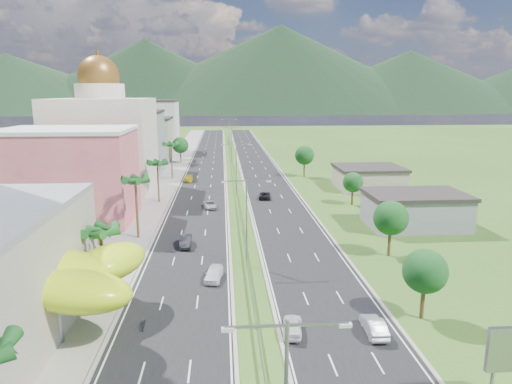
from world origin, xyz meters
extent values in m
plane|color=#2D5119|center=(0.00, 0.00, 0.00)|extent=(500.00, 500.00, 0.00)
cube|color=black|center=(-7.50, 90.00, 0.02)|extent=(11.00, 260.00, 0.04)
cube|color=black|center=(7.50, 90.00, 0.02)|extent=(11.00, 260.00, 0.04)
cube|color=gray|center=(-17.00, 90.00, 0.06)|extent=(7.00, 260.00, 0.12)
cube|color=gray|center=(0.00, 72.00, 0.62)|extent=(0.08, 216.00, 0.28)
cube|color=gray|center=(0.00, 174.00, 0.35)|extent=(0.10, 0.12, 0.70)
cube|color=gray|center=(-1.44, -25.00, 10.80)|extent=(2.88, 0.12, 0.12)
cube|color=gray|center=(1.44, -25.00, 10.80)|extent=(2.88, 0.12, 0.12)
cube|color=silver|center=(-2.72, -25.00, 10.70)|extent=(0.60, 0.25, 0.18)
cube|color=silver|center=(2.72, -25.00, 10.70)|extent=(0.60, 0.25, 0.18)
cylinder|color=gray|center=(0.00, 10.00, 5.50)|extent=(0.20, 0.20, 11.00)
cube|color=gray|center=(-1.44, 10.00, 10.80)|extent=(2.88, 0.12, 0.12)
cube|color=gray|center=(1.44, 10.00, 10.80)|extent=(2.88, 0.12, 0.12)
cube|color=silver|center=(-2.72, 10.00, 10.70)|extent=(0.60, 0.25, 0.18)
cube|color=silver|center=(2.72, 10.00, 10.70)|extent=(0.60, 0.25, 0.18)
cylinder|color=gray|center=(0.00, 50.00, 5.50)|extent=(0.20, 0.20, 11.00)
cube|color=gray|center=(-1.44, 50.00, 10.80)|extent=(2.88, 0.12, 0.12)
cube|color=gray|center=(1.44, 50.00, 10.80)|extent=(2.88, 0.12, 0.12)
cube|color=silver|center=(-2.72, 50.00, 10.70)|extent=(0.60, 0.25, 0.18)
cube|color=silver|center=(2.72, 50.00, 10.70)|extent=(0.60, 0.25, 0.18)
cylinder|color=gray|center=(0.00, 95.00, 5.50)|extent=(0.20, 0.20, 11.00)
cube|color=gray|center=(-1.44, 95.00, 10.80)|extent=(2.88, 0.12, 0.12)
cube|color=gray|center=(1.44, 95.00, 10.80)|extent=(2.88, 0.12, 0.12)
cube|color=silver|center=(-2.72, 95.00, 10.70)|extent=(0.60, 0.25, 0.18)
cube|color=silver|center=(2.72, 95.00, 10.70)|extent=(0.60, 0.25, 0.18)
cylinder|color=gray|center=(0.00, 140.00, 5.50)|extent=(0.20, 0.20, 11.00)
cube|color=gray|center=(-1.44, 140.00, 10.80)|extent=(2.88, 0.12, 0.12)
cube|color=gray|center=(1.44, 140.00, 10.80)|extent=(2.88, 0.12, 0.12)
cube|color=silver|center=(-2.72, 140.00, 10.70)|extent=(0.60, 0.25, 0.18)
cube|color=silver|center=(2.72, 140.00, 10.70)|extent=(0.60, 0.25, 0.18)
cylinder|color=gray|center=(-24.00, -2.00, 2.00)|extent=(0.50, 0.50, 4.00)
cylinder|color=gray|center=(-17.00, -7.00, 2.00)|extent=(0.50, 0.50, 4.00)
cylinder|color=gray|center=(-15.00, -2.00, 2.00)|extent=(0.50, 0.50, 4.00)
cube|color=#CA5368|center=(-28.00, 32.00, 7.50)|extent=(20.00, 15.00, 15.00)
cube|color=beige|center=(-28.00, 55.00, 10.00)|extent=(20.00, 20.00, 20.00)
cylinder|color=beige|center=(-28.00, 55.00, 21.50)|extent=(10.00, 10.00, 3.00)
sphere|color=brown|center=(-28.00, 55.00, 24.50)|extent=(8.40, 8.40, 8.40)
cube|color=gray|center=(-27.00, 80.00, 8.00)|extent=(16.00, 15.00, 16.00)
cube|color=#9F9883|center=(-27.00, 102.00, 6.50)|extent=(16.00, 15.00, 13.00)
cube|color=silver|center=(-27.00, 125.00, 9.00)|extent=(16.00, 15.00, 18.00)
cube|color=gray|center=(28.00, 25.00, 2.50)|extent=(15.00, 10.00, 5.00)
cube|color=#9F9883|center=(30.00, 55.00, 2.20)|extent=(14.00, 12.00, 4.40)
cylinder|color=#47301C|center=(-15.50, 2.00, 3.75)|extent=(0.36, 0.36, 7.50)
cylinder|color=#47301C|center=(-15.50, 22.00, 4.50)|extent=(0.36, 0.36, 9.00)
cylinder|color=#47301C|center=(-15.50, 45.00, 4.00)|extent=(0.36, 0.36, 8.00)
cylinder|color=#47301C|center=(-15.50, 70.00, 4.40)|extent=(0.36, 0.36, 8.80)
cylinder|color=#47301C|center=(-15.50, 95.00, 2.45)|extent=(0.40, 0.40, 4.90)
sphere|color=#184E1C|center=(-15.50, 95.00, 5.60)|extent=(4.90, 4.90, 4.90)
cylinder|color=#47301C|center=(16.00, -5.00, 2.10)|extent=(0.40, 0.40, 4.20)
sphere|color=#184E1C|center=(16.00, -5.00, 4.80)|extent=(4.20, 4.20, 4.20)
cylinder|color=#47301C|center=(19.00, 12.00, 2.27)|extent=(0.40, 0.40, 4.55)
sphere|color=#184E1C|center=(19.00, 12.00, 5.20)|extent=(4.55, 4.55, 4.55)
cylinder|color=#47301C|center=(22.00, 40.00, 1.92)|extent=(0.40, 0.40, 3.85)
sphere|color=#184E1C|center=(22.00, 40.00, 4.40)|extent=(3.85, 3.85, 3.85)
cylinder|color=#47301C|center=(18.00, 70.00, 2.45)|extent=(0.40, 0.40, 4.90)
sphere|color=#184E1C|center=(18.00, 70.00, 5.60)|extent=(4.90, 4.90, 4.90)
imported|color=white|center=(-4.05, 5.66, 0.80)|extent=(2.45, 4.66, 1.51)
imported|color=black|center=(-8.20, 17.76, 0.78)|extent=(1.64, 4.53, 1.48)
imported|color=#999BA0|center=(-5.32, 39.27, 0.69)|extent=(2.73, 4.91, 1.30)
imported|color=gold|center=(-11.10, 66.26, 0.72)|extent=(2.01, 4.70, 1.35)
imported|color=white|center=(3.20, -6.86, 0.76)|extent=(2.35, 4.44, 1.44)
imported|color=#B0B2B8|center=(10.47, -7.52, 0.78)|extent=(1.70, 4.51, 1.47)
imported|color=black|center=(5.67, 46.46, 0.71)|extent=(2.77, 5.05, 1.34)
imported|color=black|center=(-10.28, -4.96, 0.62)|extent=(0.62, 1.83, 1.15)
camera|label=1|loc=(-2.84, -43.94, 21.25)|focal=32.00mm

